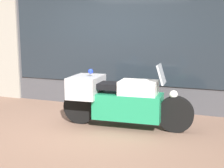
# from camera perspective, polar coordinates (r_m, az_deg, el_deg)

# --- Properties ---
(ground_plane) EXTENTS (60.00, 60.00, 0.00)m
(ground_plane) POSITION_cam_1_polar(r_m,az_deg,el_deg) (5.46, -6.79, -8.46)
(ground_plane) COLOR #7A5B4C
(shop_building) EXTENTS (6.72, 0.55, 4.06)m
(shop_building) POSITION_cam_1_polar(r_m,az_deg,el_deg) (7.17, -2.44, 12.51)
(shop_building) COLOR #424247
(shop_building) RESTS_ON ground
(window_display) EXTENTS (5.40, 0.30, 1.85)m
(window_display) POSITION_cam_1_polar(r_m,az_deg,el_deg) (7.04, 3.50, -0.46)
(window_display) COLOR slate
(window_display) RESTS_ON ground
(paramedic_motorcycle) EXTENTS (2.35, 0.79, 1.15)m
(paramedic_motorcycle) POSITION_cam_1_polar(r_m,az_deg,el_deg) (5.52, 0.95, -2.61)
(paramedic_motorcycle) COLOR black
(paramedic_motorcycle) RESTS_ON ground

